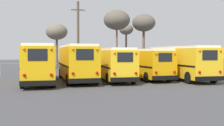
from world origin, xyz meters
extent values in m
plane|color=#424247|center=(0.00, 0.00, 0.00)|extent=(160.00, 160.00, 0.00)
cube|color=#EAAA0F|center=(-6.75, -0.28, 1.72)|extent=(2.61, 10.12, 2.78)
cube|color=white|center=(-6.75, -0.28, 3.21)|extent=(2.41, 9.71, 0.20)
cube|color=black|center=(-6.85, -5.36, 0.51)|extent=(2.46, 0.25, 0.36)
cube|color=black|center=(-6.84, -5.33, 2.49)|extent=(1.33, 0.06, 0.83)
sphere|color=red|center=(-7.75, -5.35, 1.10)|extent=(0.22, 0.22, 0.22)
sphere|color=orange|center=(-7.75, -5.35, 2.89)|extent=(0.18, 0.18, 0.18)
sphere|color=red|center=(-5.94, -5.39, 1.10)|extent=(0.22, 0.22, 0.22)
sphere|color=orange|center=(-5.94, -5.39, 2.89)|extent=(0.18, 0.18, 0.18)
cube|color=black|center=(-7.96, -0.26, 1.51)|extent=(0.22, 9.87, 0.14)
cube|color=black|center=(-5.53, -0.31, 1.51)|extent=(0.22, 9.87, 0.14)
cylinder|color=black|center=(-7.80, 3.48, 0.48)|extent=(0.30, 0.96, 0.95)
cylinder|color=black|center=(-5.55, 3.43, 0.48)|extent=(0.30, 0.96, 0.95)
cylinder|color=black|center=(-7.94, -4.00, 0.48)|extent=(0.30, 0.96, 0.95)
cylinder|color=black|center=(-5.69, -4.04, 0.48)|extent=(0.30, 0.96, 0.95)
cube|color=#EAAA0F|center=(-3.37, 0.51, 1.72)|extent=(2.48, 9.93, 2.79)
cube|color=white|center=(-3.37, 0.51, 3.22)|extent=(2.29, 9.54, 0.20)
cube|color=black|center=(-3.39, -4.49, 0.51)|extent=(2.49, 0.21, 0.36)
cube|color=black|center=(-3.39, -4.47, 2.49)|extent=(1.34, 0.04, 0.84)
sphere|color=red|center=(-4.31, -4.50, 1.10)|extent=(0.22, 0.22, 0.22)
sphere|color=orange|center=(-4.31, -4.50, 2.90)|extent=(0.18, 0.18, 0.18)
sphere|color=red|center=(-2.48, -4.50, 1.10)|extent=(0.22, 0.22, 0.22)
sphere|color=orange|center=(-2.48, -4.50, 2.90)|extent=(0.18, 0.18, 0.18)
cube|color=black|center=(-4.61, 0.52, 1.52)|extent=(0.07, 9.72, 0.14)
cube|color=black|center=(-2.14, 0.51, 1.52)|extent=(0.07, 9.72, 0.14)
cylinder|color=black|center=(-4.50, 4.18, 0.47)|extent=(0.28, 0.94, 0.94)
cylinder|color=black|center=(-2.22, 4.17, 0.47)|extent=(0.28, 0.94, 0.94)
cylinder|color=black|center=(-4.53, -3.15, 0.47)|extent=(0.28, 0.94, 0.94)
cylinder|color=black|center=(-2.25, -3.16, 0.47)|extent=(0.28, 0.94, 0.94)
cube|color=yellow|center=(0.00, 0.49, 1.59)|extent=(2.77, 10.14, 2.50)
cube|color=white|center=(0.00, 0.49, 2.94)|extent=(2.57, 9.73, 0.20)
cube|color=black|center=(-0.23, -4.57, 0.52)|extent=(2.36, 0.31, 0.36)
cube|color=black|center=(-0.23, -4.54, 2.28)|extent=(1.27, 0.09, 0.75)
sphere|color=red|center=(-1.10, -4.54, 1.03)|extent=(0.22, 0.22, 0.22)
sphere|color=orange|center=(-1.10, -4.54, 2.62)|extent=(0.18, 0.18, 0.18)
sphere|color=red|center=(0.63, -4.62, 1.03)|extent=(0.22, 0.22, 0.22)
sphere|color=orange|center=(0.63, -4.62, 2.62)|extent=(0.18, 0.18, 0.18)
cube|color=black|center=(-1.17, 0.55, 1.40)|extent=(0.48, 9.84, 0.14)
cube|color=black|center=(1.17, 0.44, 1.40)|extent=(0.48, 9.84, 0.14)
cylinder|color=black|center=(-0.90, 4.26, 0.48)|extent=(0.32, 0.98, 0.97)
cylinder|color=black|center=(1.25, 4.16, 0.48)|extent=(0.32, 0.98, 0.97)
cylinder|color=black|center=(-1.25, -3.18, 0.48)|extent=(0.32, 0.98, 0.97)
cylinder|color=black|center=(0.90, -3.28, 0.48)|extent=(0.32, 0.98, 0.97)
cube|color=#E5A00C|center=(3.37, 0.95, 1.56)|extent=(2.68, 9.54, 2.46)
cube|color=white|center=(3.37, 0.95, 2.89)|extent=(2.48, 9.15, 0.20)
cube|color=black|center=(3.56, -3.81, 0.51)|extent=(2.37, 0.29, 0.36)
cube|color=black|center=(3.56, -3.79, 2.23)|extent=(1.27, 0.08, 0.74)
sphere|color=red|center=(2.69, -3.86, 1.00)|extent=(0.22, 0.22, 0.22)
sphere|color=orange|center=(2.69, -3.86, 2.57)|extent=(0.18, 0.18, 0.18)
sphere|color=red|center=(4.42, -3.79, 1.00)|extent=(0.22, 0.22, 0.22)
sphere|color=orange|center=(4.42, -3.79, 2.57)|extent=(0.18, 0.18, 0.18)
cube|color=black|center=(2.20, 0.90, 1.37)|extent=(0.38, 9.26, 0.14)
cube|color=black|center=(4.54, 0.99, 1.37)|extent=(0.38, 9.26, 0.14)
cylinder|color=black|center=(2.16, 4.33, 0.47)|extent=(0.32, 0.94, 0.93)
cylinder|color=black|center=(4.32, 4.41, 0.47)|extent=(0.32, 0.94, 0.93)
cylinder|color=black|center=(2.43, -2.52, 0.47)|extent=(0.32, 0.94, 0.93)
cylinder|color=black|center=(4.58, -2.43, 0.47)|extent=(0.32, 0.94, 0.93)
cube|color=yellow|center=(6.75, -0.32, 1.69)|extent=(2.90, 10.89, 2.67)
cube|color=white|center=(6.75, -0.32, 3.13)|extent=(2.68, 10.45, 0.20)
cube|color=black|center=(6.53, -5.76, 0.54)|extent=(2.52, 0.30, 0.36)
cube|color=black|center=(6.53, -5.73, 2.43)|extent=(1.36, 0.08, 0.80)
sphere|color=red|center=(5.60, -5.73, 1.09)|extent=(0.22, 0.22, 0.22)
sphere|color=orange|center=(5.60, -5.73, 2.81)|extent=(0.18, 0.18, 0.18)
sphere|color=red|center=(7.45, -5.80, 1.09)|extent=(0.22, 0.22, 0.22)
sphere|color=orange|center=(7.45, -5.80, 2.81)|extent=(0.18, 0.18, 0.18)
cube|color=black|center=(5.50, -0.27, 1.49)|extent=(0.45, 10.57, 0.14)
cube|color=black|center=(7.99, -0.37, 1.49)|extent=(0.45, 10.57, 0.14)
cylinder|color=black|center=(5.76, 3.82, 0.52)|extent=(0.32, 1.04, 1.03)
cylinder|color=black|center=(8.06, 3.73, 0.52)|extent=(0.32, 1.04, 1.03)
cylinder|color=black|center=(5.43, -4.37, 0.52)|extent=(0.32, 1.04, 1.03)
cylinder|color=black|center=(7.74, -4.46, 0.52)|extent=(0.32, 1.04, 1.03)
cylinder|color=brown|center=(-1.56, 11.63, 4.67)|extent=(0.32, 0.32, 9.35)
cube|color=brown|center=(-1.56, 11.63, 8.22)|extent=(1.80, 0.14, 0.14)
cylinder|color=brown|center=(5.36, 17.19, 3.29)|extent=(0.27, 0.27, 6.59)
ellipsoid|color=#5B5447|center=(5.36, 17.19, 7.73)|extent=(4.16, 4.16, 3.12)
cylinder|color=#473323|center=(8.18, 21.10, 2.97)|extent=(0.30, 0.30, 5.93)
ellipsoid|color=#6B6051|center=(8.18, 21.10, 6.59)|extent=(2.41, 2.41, 1.81)
cylinder|color=brown|center=(-3.69, 21.01, 2.51)|extent=(0.36, 0.36, 5.02)
ellipsoid|color=#6B6051|center=(-3.69, 21.01, 5.98)|extent=(3.47, 3.47, 2.61)
cylinder|color=brown|center=(10.87, 19.65, 3.30)|extent=(0.42, 0.42, 6.60)
ellipsoid|color=#5B5447|center=(10.87, 19.65, 7.68)|extent=(3.95, 3.95, 2.97)
cylinder|color=#939399|center=(-10.75, 7.33, 0.70)|extent=(0.06, 0.06, 1.40)
cylinder|color=#939399|center=(-8.36, 7.33, 0.70)|extent=(0.06, 0.06, 1.40)
cylinder|color=#939399|center=(-5.97, 7.33, 0.70)|extent=(0.06, 0.06, 1.40)
cylinder|color=#939399|center=(-3.58, 7.33, 0.70)|extent=(0.06, 0.06, 1.40)
cylinder|color=#939399|center=(-1.19, 7.33, 0.70)|extent=(0.06, 0.06, 1.40)
cylinder|color=#939399|center=(1.19, 7.33, 0.70)|extent=(0.06, 0.06, 1.40)
cylinder|color=#939399|center=(3.58, 7.33, 0.70)|extent=(0.06, 0.06, 1.40)
cylinder|color=#939399|center=(5.97, 7.33, 0.70)|extent=(0.06, 0.06, 1.40)
cylinder|color=#939399|center=(8.36, 7.33, 0.70)|extent=(0.06, 0.06, 1.40)
cylinder|color=#939399|center=(10.75, 7.33, 0.70)|extent=(0.06, 0.06, 1.40)
cylinder|color=#939399|center=(0.00, 7.33, 1.40)|extent=(21.49, 0.04, 0.04)
camera|label=1|loc=(-6.94, -25.38, 2.67)|focal=45.00mm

